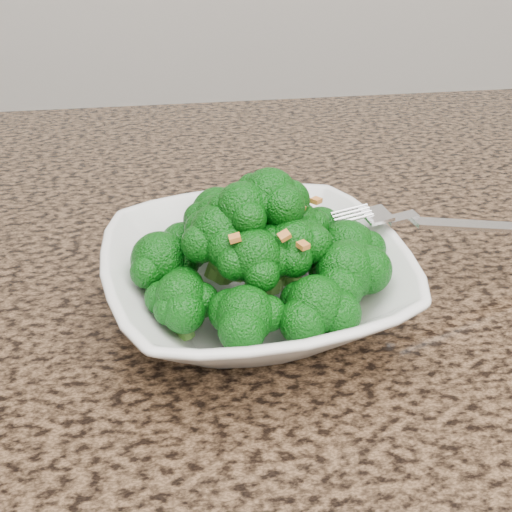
{
  "coord_description": "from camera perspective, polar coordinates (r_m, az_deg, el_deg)",
  "views": [
    {
      "loc": [
        -0.1,
        -0.09,
        1.2
      ],
      "look_at": [
        -0.05,
        0.3,
        0.95
      ],
      "focal_mm": 45.0,
      "sensor_mm": 36.0,
      "label": 1
    }
  ],
  "objects": [
    {
      "name": "granite_counter",
      "position": [
        0.51,
        5.3,
        -6.06
      ],
      "size": [
        1.64,
        1.04,
        0.03
      ],
      "primitive_type": "cube",
      "color": "brown",
      "rests_on": "cabinet"
    },
    {
      "name": "bowl",
      "position": [
        0.48,
        0.0,
        -2.26
      ],
      "size": [
        0.25,
        0.25,
        0.06
      ],
      "primitive_type": "imported",
      "rotation": [
        0.0,
        0.0,
        0.13
      ],
      "color": "white",
      "rests_on": "granite_counter"
    },
    {
      "name": "broccoli_pile",
      "position": [
        0.45,
        0.0,
        4.81
      ],
      "size": [
        0.2,
        0.2,
        0.08
      ],
      "primitive_type": null,
      "color": "#09540B",
      "rests_on": "bowl"
    },
    {
      "name": "garlic_topping",
      "position": [
        0.43,
        0.0,
        9.79
      ],
      "size": [
        0.12,
        0.12,
        0.01
      ],
      "primitive_type": null,
      "color": "orange",
      "rests_on": "broccoli_pile"
    },
    {
      "name": "fork",
      "position": [
        0.51,
        13.32,
        3.37
      ],
      "size": [
        0.2,
        0.06,
        0.01
      ],
      "primitive_type": null,
      "rotation": [
        0.0,
        0.0,
        0.16
      ],
      "color": "silver",
      "rests_on": "bowl"
    }
  ]
}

